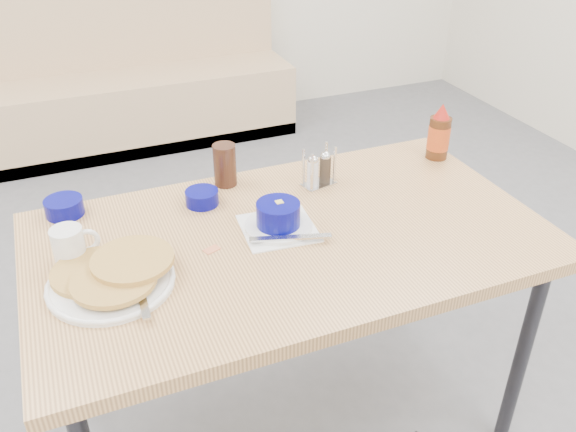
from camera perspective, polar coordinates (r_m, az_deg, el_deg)
name	(u,v)px	position (r m, az deg, el deg)	size (l,w,h in m)	color
booth_bench	(138,86)	(4.08, -13.84, 11.74)	(1.90, 0.56, 1.22)	tan
dining_table	(290,252)	(1.70, 0.22, -3.41)	(1.40, 0.80, 0.76)	tan
pancake_plate	(112,276)	(1.53, -16.12, -5.46)	(0.31, 0.33, 0.05)	white
coffee_mug	(70,244)	(1.64, -19.72, -2.49)	(0.12, 0.08, 0.09)	white
grits_setting	(278,218)	(1.67, -0.90, -0.21)	(0.22, 0.23, 0.08)	white
creamer_bowl	(64,207)	(1.85, -20.21, 0.79)	(0.11, 0.11, 0.05)	#04066B
butter_bowl	(202,198)	(1.81, -8.05, 1.72)	(0.10, 0.10, 0.04)	#04066B
amber_tumbler	(225,165)	(1.89, -5.93, 4.78)	(0.07, 0.07, 0.13)	#351B10
condiment_caddy	(319,172)	(1.89, 2.91, 4.14)	(0.12, 0.08, 0.13)	silver
syrup_bottle	(439,135)	(2.11, 13.94, 7.39)	(0.07, 0.07, 0.19)	#47230F
sugar_wrapper	(212,249)	(1.61, -7.15, -3.13)	(0.04, 0.03, 0.00)	#D77147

